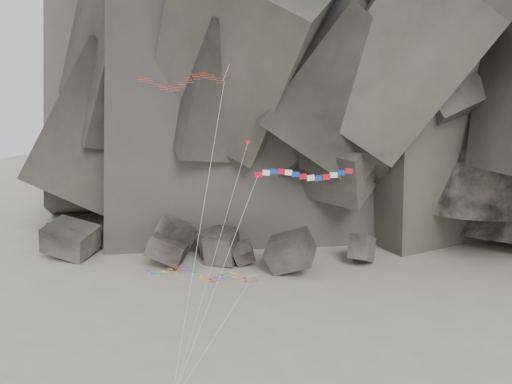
% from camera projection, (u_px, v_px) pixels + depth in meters
% --- Properties ---
extents(ground, '(260.00, 260.00, 0.00)m').
position_uv_depth(ground, '(230.00, 384.00, 50.61)').
color(ground, '#A29683').
rests_on(ground, ground).
extents(headland, '(110.00, 70.00, 84.00)m').
position_uv_depth(headland, '(325.00, 23.00, 107.45)').
color(headland, '#504A41').
rests_on(headland, ground).
extents(boulder_field, '(56.24, 16.04, 8.56)m').
position_uv_depth(boulder_field, '(167.00, 248.00, 84.76)').
color(boulder_field, '#47423F').
rests_on(boulder_field, ground).
extents(delta_kite, '(10.66, 11.22, 30.14)m').
position_uv_depth(delta_kite, '(176.00, 81.00, 49.13)').
color(delta_kite, red).
rests_on(delta_kite, ground).
extents(banner_kite, '(14.54, 12.38, 20.25)m').
position_uv_depth(banner_kite, '(303.00, 175.00, 47.93)').
color(banner_kite, red).
rests_on(banner_kite, ground).
extents(parafoil_kite, '(12.46, 7.06, 10.75)m').
position_uv_depth(parafoil_kite, '(194.00, 273.00, 48.90)').
color(parafoil_kite, '#C2DC0C').
rests_on(parafoil_kite, ground).
extents(pennant_kite, '(4.80, 10.00, 22.84)m').
position_uv_depth(pennant_kite, '(227.00, 212.00, 47.17)').
color(pennant_kite, red).
rests_on(pennant_kite, ground).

